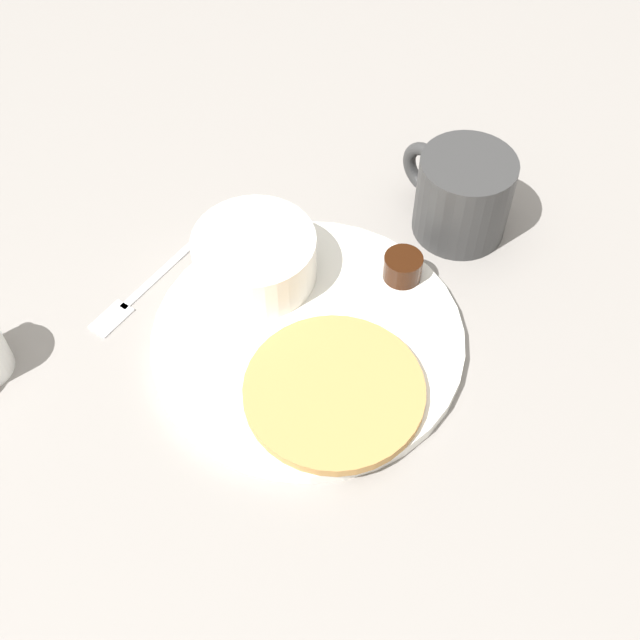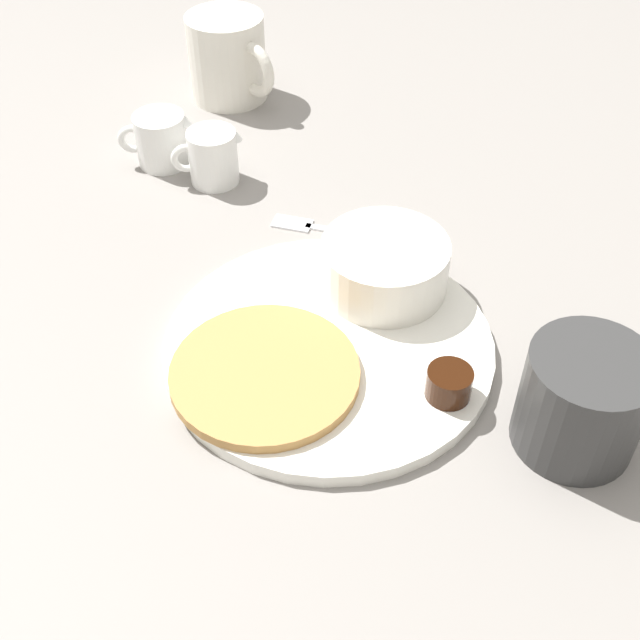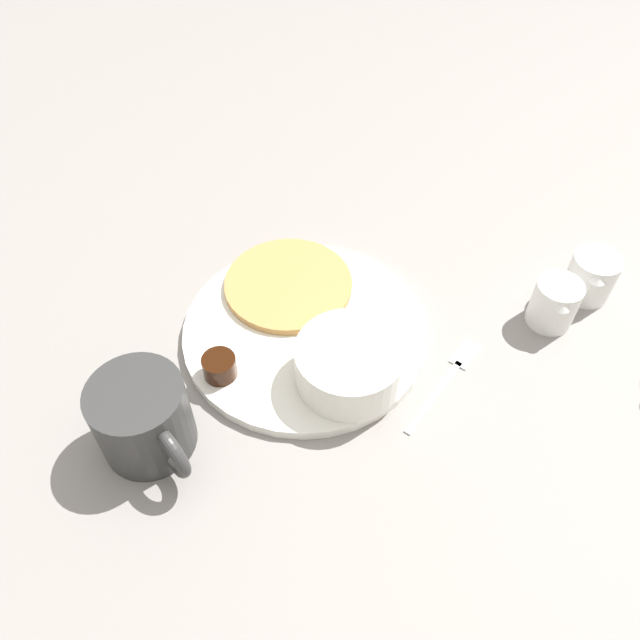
{
  "view_description": "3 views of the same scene",
  "coord_description": "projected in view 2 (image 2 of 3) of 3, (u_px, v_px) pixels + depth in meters",
  "views": [
    {
      "loc": [
        -0.34,
        0.22,
        0.56
      ],
      "look_at": [
        -0.0,
        -0.01,
        0.02
      ],
      "focal_mm": 45.0,
      "sensor_mm": 36.0,
      "label": 1
    },
    {
      "loc": [
        -0.37,
        -0.26,
        0.47
      ],
      "look_at": [
        -0.0,
        0.01,
        0.04
      ],
      "focal_mm": 45.0,
      "sensor_mm": 36.0,
      "label": 2
    },
    {
      "loc": [
        0.37,
        -0.23,
        0.53
      ],
      "look_at": [
        0.01,
        0.01,
        0.03
      ],
      "focal_mm": 35.0,
      "sensor_mm": 36.0,
      "label": 3
    }
  ],
  "objects": [
    {
      "name": "coffee_mug",
      "position": [
        583.0,
        399.0,
        0.56
      ],
      "size": [
        0.12,
        0.09,
        0.08
      ],
      "color": "#333333",
      "rests_on": "ground_plane"
    },
    {
      "name": "fork",
      "position": [
        325.0,
        228.0,
        0.77
      ],
      "size": [
        0.06,
        0.14,
        0.0
      ],
      "color": "silver",
      "rests_on": "ground_plane"
    },
    {
      "name": "plate",
      "position": [
        329.0,
        346.0,
        0.65
      ],
      "size": [
        0.27,
        0.27,
        0.01
      ],
      "color": "white",
      "rests_on": "ground_plane"
    },
    {
      "name": "butter_ramekin",
      "position": [
        407.0,
        264.0,
        0.69
      ],
      "size": [
        0.04,
        0.04,
        0.04
      ],
      "color": "white",
      "rests_on": "plate"
    },
    {
      "name": "pancake_stack",
      "position": [
        265.0,
        373.0,
        0.61
      ],
      "size": [
        0.15,
        0.15,
        0.01
      ],
      "color": "#B78447",
      "rests_on": "plate"
    },
    {
      "name": "second_mug",
      "position": [
        229.0,
        58.0,
        0.93
      ],
      "size": [
        0.09,
        0.12,
        0.1
      ],
      "color": "silver",
      "rests_on": "ground_plane"
    },
    {
      "name": "syrup_cup",
      "position": [
        449.0,
        384.0,
        0.59
      ],
      "size": [
        0.03,
        0.03,
        0.02
      ],
      "color": "black",
      "rests_on": "plate"
    },
    {
      "name": "ground_plane",
      "position": [
        329.0,
        351.0,
        0.65
      ],
      "size": [
        4.0,
        4.0,
        0.0
      ],
      "primitive_type": "plane",
      "color": "gray"
    },
    {
      "name": "bowl",
      "position": [
        381.0,
        262.0,
        0.68
      ],
      "size": [
        0.11,
        0.11,
        0.05
      ],
      "color": "white",
      "rests_on": "plate"
    },
    {
      "name": "creamer_pitcher_far",
      "position": [
        161.0,
        139.0,
        0.84
      ],
      "size": [
        0.06,
        0.06,
        0.06
      ],
      "color": "white",
      "rests_on": "ground_plane"
    },
    {
      "name": "creamer_pitcher_near",
      "position": [
        212.0,
        157.0,
        0.81
      ],
      "size": [
        0.06,
        0.06,
        0.06
      ],
      "color": "white",
      "rests_on": "ground_plane"
    }
  ]
}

